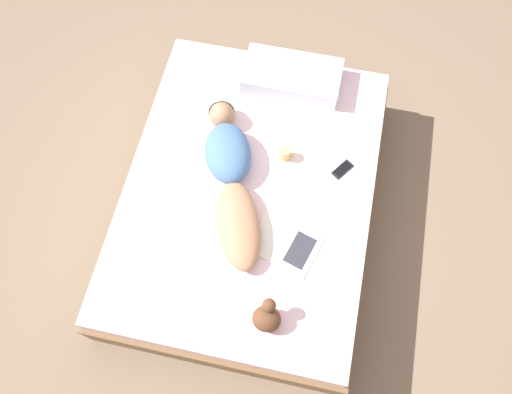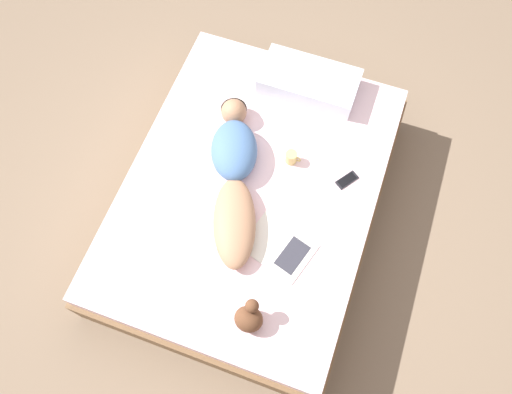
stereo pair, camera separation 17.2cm
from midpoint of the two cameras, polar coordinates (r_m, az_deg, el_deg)
ground_plane at (r=3.76m, az=-2.00°, el=-1.98°), size 12.00×12.00×0.00m
bed at (r=3.54m, az=-2.13°, el=-0.54°), size 1.69×2.26×0.49m
person at (r=3.26m, az=-4.36°, el=2.46°), size 0.65×1.22×0.20m
open_magazine at (r=3.16m, az=1.90°, el=-5.40°), size 0.49×0.42×0.01m
coffee_mug at (r=3.36m, az=1.90°, el=4.91°), size 0.11×0.08×0.10m
cell_phone at (r=3.39m, az=8.43°, el=3.06°), size 0.14×0.17×0.01m
plush_toy at (r=2.96m, az=-0.45°, el=-13.68°), size 0.17×0.18×0.21m
pillow at (r=3.68m, az=2.74°, el=13.51°), size 0.69×0.36×0.15m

